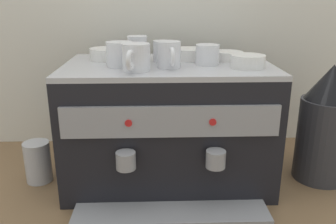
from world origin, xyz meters
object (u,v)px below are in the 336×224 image
(ceramic_cup_2, at_px, (120,54))
(ceramic_cup_3, at_px, (170,55))
(ceramic_bowl_2, at_px, (248,62))
(ceramic_cup_4, at_px, (138,49))
(milk_pitcher, at_px, (38,162))
(ceramic_bowl_3, at_px, (190,54))
(ceramic_bowl_0, at_px, (228,56))
(ceramic_cup_0, at_px, (208,54))
(ceramic_cup_1, at_px, (164,51))
(ceramic_bowl_1, at_px, (108,54))
(ceramic_cup_5, at_px, (136,57))
(coffee_grinder, at_px, (326,126))
(espresso_machine, at_px, (168,123))

(ceramic_cup_2, bearing_deg, ceramic_cup_3, -12.30)
(ceramic_bowl_2, bearing_deg, ceramic_cup_4, 162.80)
(milk_pitcher, bearing_deg, ceramic_cup_4, 7.38)
(ceramic_cup_2, distance_m, ceramic_cup_3, 0.16)
(ceramic_cup_4, bearing_deg, ceramic_bowl_3, 13.54)
(ceramic_cup_3, xyz_separation_m, ceramic_bowl_2, (0.23, -0.01, -0.02))
(ceramic_bowl_0, relative_size, ceramic_bowl_2, 0.95)
(ceramic_cup_0, xyz_separation_m, ceramic_cup_3, (-0.12, -0.05, 0.01))
(ceramic_cup_1, bearing_deg, ceramic_bowl_1, 168.83)
(ceramic_cup_3, bearing_deg, ceramic_bowl_1, 144.48)
(ceramic_cup_5, relative_size, milk_pitcher, 0.87)
(ceramic_bowl_0, height_order, milk_pitcher, ceramic_bowl_0)
(ceramic_cup_2, relative_size, coffee_grinder, 0.29)
(espresso_machine, relative_size, ceramic_bowl_2, 6.39)
(ceramic_cup_2, relative_size, ceramic_bowl_1, 0.96)
(milk_pitcher, bearing_deg, ceramic_cup_2, -3.43)
(ceramic_cup_4, bearing_deg, ceramic_bowl_0, 4.27)
(ceramic_cup_5, distance_m, milk_pitcher, 0.52)
(ceramic_bowl_0, xyz_separation_m, ceramic_bowl_3, (-0.13, 0.02, 0.00))
(espresso_machine, distance_m, ceramic_bowl_2, 0.33)
(ceramic_cup_0, relative_size, ceramic_bowl_2, 0.98)
(ceramic_cup_2, xyz_separation_m, ceramic_cup_4, (0.05, 0.06, 0.00))
(coffee_grinder, bearing_deg, ceramic_bowl_1, 171.58)
(ceramic_bowl_2, height_order, ceramic_bowl_3, same)
(ceramic_cup_3, relative_size, ceramic_bowl_0, 1.15)
(ceramic_cup_2, distance_m, ceramic_cup_5, 0.09)
(ceramic_cup_2, xyz_separation_m, ceramic_bowl_2, (0.39, -0.04, -0.02))
(ceramic_cup_3, xyz_separation_m, coffee_grinder, (0.53, 0.04, -0.25))
(espresso_machine, distance_m, coffee_grinder, 0.53)
(ceramic_cup_1, height_order, coffee_grinder, ceramic_cup_1)
(ceramic_cup_0, distance_m, ceramic_cup_5, 0.24)
(ceramic_bowl_2, bearing_deg, ceramic_bowl_3, 138.11)
(ceramic_cup_4, relative_size, coffee_grinder, 0.25)
(ceramic_cup_4, bearing_deg, ceramic_cup_5, -90.19)
(ceramic_cup_0, xyz_separation_m, ceramic_cup_1, (-0.14, 0.06, 0.00))
(ceramic_bowl_2, height_order, coffee_grinder, ceramic_bowl_2)
(ceramic_cup_3, distance_m, ceramic_bowl_2, 0.23)
(coffee_grinder, bearing_deg, milk_pitcher, 179.23)
(ceramic_cup_4, distance_m, ceramic_bowl_2, 0.35)
(ceramic_cup_2, distance_m, ceramic_bowl_1, 0.13)
(ceramic_bowl_3, relative_size, coffee_grinder, 0.27)
(ceramic_cup_3, height_order, coffee_grinder, ceramic_cup_3)
(ceramic_bowl_0, relative_size, ceramic_bowl_3, 0.90)
(ceramic_cup_5, bearing_deg, ceramic_cup_4, 89.81)
(ceramic_bowl_0, distance_m, ceramic_bowl_2, 0.13)
(ceramic_bowl_2, bearing_deg, ceramic_cup_5, -173.34)
(espresso_machine, height_order, ceramic_cup_2, ceramic_cup_2)
(ceramic_cup_2, height_order, ceramic_cup_3, ceramic_cup_3)
(ceramic_cup_1, xyz_separation_m, ceramic_cup_4, (-0.08, -0.01, 0.01))
(ceramic_cup_4, height_order, ceramic_bowl_2, ceramic_cup_4)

